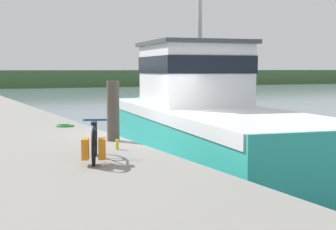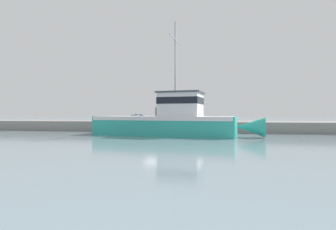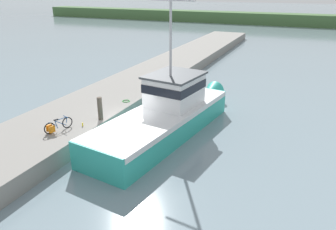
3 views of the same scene
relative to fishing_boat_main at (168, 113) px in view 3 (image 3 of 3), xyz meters
name	(u,v)px [view 3 (image 3 of 3)]	position (x,y,z in m)	size (l,w,h in m)	color
ground_plane	(130,136)	(-1.82, -1.42, -1.23)	(320.00, 320.00, 0.00)	gray
dock_pier	(76,118)	(-5.69, -1.42, -0.74)	(5.28, 80.00, 0.98)	gray
fishing_boat_main	(168,113)	(0.00, 0.00, 0.00)	(4.79, 13.38, 8.95)	teal
bicycle_touring	(56,126)	(-4.62, -4.35, 0.07)	(0.76, 1.61, 0.70)	black
mooring_post	(100,109)	(-3.43, -1.95, 0.42)	(0.28, 0.28, 1.36)	#51473D
hose_coil	(126,101)	(-3.70, 1.41, -0.23)	(0.50, 0.50, 0.05)	green
water_bottle_by_bike	(83,124)	(-3.78, -3.19, -0.15)	(0.07, 0.07, 0.21)	yellow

